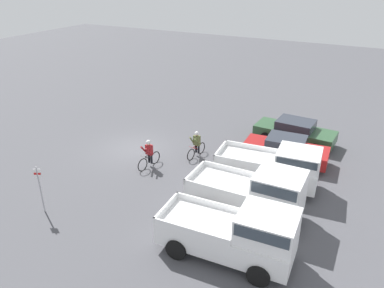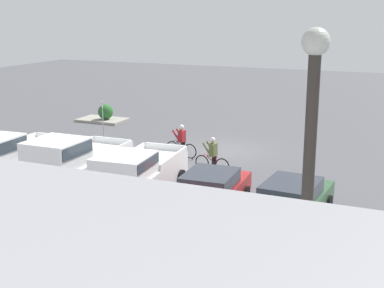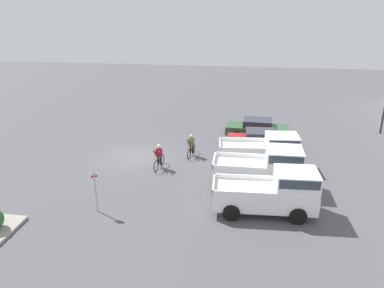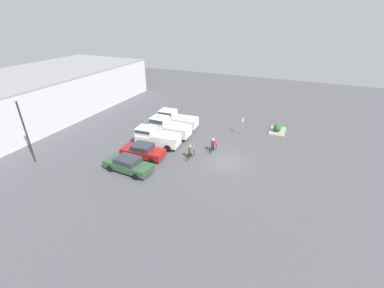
{
  "view_description": "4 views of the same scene",
  "coord_description": "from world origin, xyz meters",
  "px_view_note": "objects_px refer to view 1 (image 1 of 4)",
  "views": [
    {
      "loc": [
        16.21,
        12.32,
        9.85
      ],
      "look_at": [
        0.08,
        3.9,
        1.2
      ],
      "focal_mm": 35.0,
      "sensor_mm": 36.0,
      "label": 1
    },
    {
      "loc": [
        -8.98,
        24.75,
        6.86
      ],
      "look_at": [
        0.08,
        3.9,
        1.2
      ],
      "focal_mm": 50.0,
      "sensor_mm": 36.0,
      "label": 2
    },
    {
      "loc": [
        22.52,
        7.24,
        9.75
      ],
      "look_at": [
        0.08,
        3.9,
        1.2
      ],
      "focal_mm": 35.0,
      "sensor_mm": 36.0,
      "label": 3
    },
    {
      "loc": [
        -22.06,
        -5.59,
        13.58
      ],
      "look_at": [
        0.08,
        3.9,
        1.2
      ],
      "focal_mm": 24.0,
      "sensor_mm": 36.0,
      "label": 4
    }
  ],
  "objects_px": {
    "pickup_truck_2": "(239,233)",
    "cyclist_1": "(196,144)",
    "pickup_truck_0": "(275,166)",
    "sedan_1": "(286,150)",
    "pickup_truck_1": "(255,192)",
    "cyclist_0": "(149,154)",
    "fire_lane_sign": "(40,185)",
    "sedan_0": "(295,131)"
  },
  "relations": [
    {
      "from": "sedan_1",
      "to": "pickup_truck_1",
      "type": "relative_size",
      "value": 0.95
    },
    {
      "from": "sedan_1",
      "to": "fire_lane_sign",
      "type": "height_order",
      "value": "fire_lane_sign"
    },
    {
      "from": "pickup_truck_0",
      "to": "fire_lane_sign",
      "type": "bearing_deg",
      "value": -50.67
    },
    {
      "from": "pickup_truck_0",
      "to": "cyclist_0",
      "type": "distance_m",
      "value": 6.63
    },
    {
      "from": "sedan_0",
      "to": "sedan_1",
      "type": "height_order",
      "value": "sedan_1"
    },
    {
      "from": "cyclist_0",
      "to": "pickup_truck_1",
      "type": "bearing_deg",
      "value": 76.1
    },
    {
      "from": "sedan_0",
      "to": "cyclist_1",
      "type": "xyz_separation_m",
      "value": [
        4.51,
        -4.47,
        0.05
      ]
    },
    {
      "from": "pickup_truck_0",
      "to": "pickup_truck_1",
      "type": "distance_m",
      "value": 2.83
    },
    {
      "from": "pickup_truck_2",
      "to": "cyclist_1",
      "type": "xyz_separation_m",
      "value": [
        -6.66,
        -5.1,
        -0.39
      ]
    },
    {
      "from": "sedan_1",
      "to": "cyclist_0",
      "type": "distance_m",
      "value": 7.49
    },
    {
      "from": "sedan_1",
      "to": "pickup_truck_2",
      "type": "height_order",
      "value": "pickup_truck_2"
    },
    {
      "from": "pickup_truck_0",
      "to": "sedan_1",
      "type": "bearing_deg",
      "value": -176.51
    },
    {
      "from": "cyclist_1",
      "to": "fire_lane_sign",
      "type": "relative_size",
      "value": 0.76
    },
    {
      "from": "sedan_0",
      "to": "cyclist_1",
      "type": "distance_m",
      "value": 6.36
    },
    {
      "from": "pickup_truck_1",
      "to": "pickup_truck_2",
      "type": "bearing_deg",
      "value": 6.65
    },
    {
      "from": "cyclist_0",
      "to": "pickup_truck_2",
      "type": "bearing_deg",
      "value": 57.21
    },
    {
      "from": "cyclist_0",
      "to": "fire_lane_sign",
      "type": "relative_size",
      "value": 0.77
    },
    {
      "from": "pickup_truck_0",
      "to": "cyclist_0",
      "type": "bearing_deg",
      "value": -79.32
    },
    {
      "from": "sedan_1",
      "to": "pickup_truck_0",
      "type": "bearing_deg",
      "value": 3.49
    },
    {
      "from": "pickup_truck_1",
      "to": "cyclist_0",
      "type": "distance_m",
      "value": 6.69
    },
    {
      "from": "pickup_truck_2",
      "to": "cyclist_1",
      "type": "relative_size",
      "value": 2.98
    },
    {
      "from": "sedan_0",
      "to": "pickup_truck_1",
      "type": "bearing_deg",
      "value": 2.08
    },
    {
      "from": "pickup_truck_1",
      "to": "cyclist_0",
      "type": "bearing_deg",
      "value": -103.9
    },
    {
      "from": "sedan_1",
      "to": "cyclist_0",
      "type": "relative_size",
      "value": 2.66
    },
    {
      "from": "pickup_truck_0",
      "to": "cyclist_1",
      "type": "distance_m",
      "value": 4.93
    },
    {
      "from": "sedan_0",
      "to": "pickup_truck_0",
      "type": "distance_m",
      "value": 5.59
    },
    {
      "from": "cyclist_0",
      "to": "cyclist_1",
      "type": "distance_m",
      "value": 2.84
    },
    {
      "from": "cyclist_0",
      "to": "fire_lane_sign",
      "type": "height_order",
      "value": "fire_lane_sign"
    },
    {
      "from": "pickup_truck_1",
      "to": "cyclist_1",
      "type": "bearing_deg",
      "value": -129.09
    },
    {
      "from": "sedan_0",
      "to": "pickup_truck_1",
      "type": "xyz_separation_m",
      "value": [
        8.4,
        0.3,
        0.48
      ]
    },
    {
      "from": "pickup_truck_0",
      "to": "cyclist_0",
      "type": "xyz_separation_m",
      "value": [
        1.23,
        -6.51,
        -0.3
      ]
    },
    {
      "from": "pickup_truck_0",
      "to": "cyclist_1",
      "type": "relative_size",
      "value": 2.94
    },
    {
      "from": "pickup_truck_0",
      "to": "cyclist_1",
      "type": "height_order",
      "value": "pickup_truck_0"
    },
    {
      "from": "fire_lane_sign",
      "to": "sedan_0",
      "type": "bearing_deg",
      "value": 147.12
    },
    {
      "from": "sedan_1",
      "to": "cyclist_1",
      "type": "bearing_deg",
      "value": -69.7
    },
    {
      "from": "cyclist_0",
      "to": "cyclist_1",
      "type": "height_order",
      "value": "cyclist_0"
    },
    {
      "from": "sedan_0",
      "to": "cyclist_0",
      "type": "distance_m",
      "value": 9.18
    },
    {
      "from": "sedan_1",
      "to": "cyclist_1",
      "type": "relative_size",
      "value": 2.7
    },
    {
      "from": "sedan_0",
      "to": "cyclist_0",
      "type": "height_order",
      "value": "cyclist_0"
    },
    {
      "from": "sedan_1",
      "to": "fire_lane_sign",
      "type": "bearing_deg",
      "value": -40.42
    },
    {
      "from": "sedan_1",
      "to": "cyclist_0",
      "type": "xyz_separation_m",
      "value": [
        3.99,
        -6.34,
        0.07
      ]
    },
    {
      "from": "pickup_truck_1",
      "to": "cyclist_1",
      "type": "xyz_separation_m",
      "value": [
        -3.88,
        -4.78,
        -0.43
      ]
    }
  ]
}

